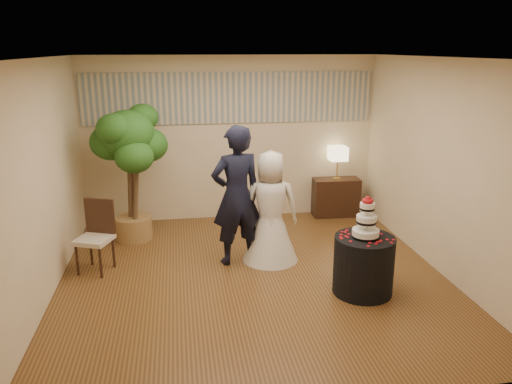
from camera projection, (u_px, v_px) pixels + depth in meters
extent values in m
cube|color=brown|center=(253.00, 277.00, 6.58)|extent=(5.00, 5.00, 0.00)
cube|color=white|center=(253.00, 58.00, 5.80)|extent=(5.00, 5.00, 0.00)
cube|color=beige|center=(231.00, 139.00, 8.56)|extent=(5.00, 0.06, 2.80)
cube|color=beige|center=(303.00, 253.00, 3.82)|extent=(5.00, 0.06, 2.80)
cube|color=beige|center=(42.00, 182.00, 5.82)|extent=(0.06, 5.00, 2.80)
cube|color=beige|center=(440.00, 167.00, 6.57)|extent=(0.06, 5.00, 2.80)
cube|color=#A9A79A|center=(231.00, 98.00, 8.35)|extent=(4.90, 0.02, 0.85)
imported|color=black|center=(236.00, 196.00, 6.78)|extent=(0.80, 0.63, 1.95)
imported|color=white|center=(271.00, 207.00, 6.92)|extent=(0.88, 0.88, 1.57)
cylinder|color=black|center=(363.00, 265.00, 6.08)|extent=(0.89, 0.89, 0.72)
cube|color=#301C11|center=(336.00, 197.00, 8.91)|extent=(0.83, 0.39, 0.68)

